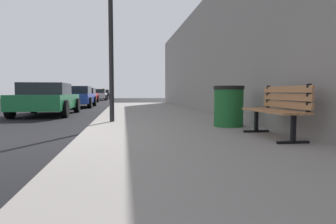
{
  "coord_description": "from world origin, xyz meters",
  "views": [
    {
      "loc": [
        2.81,
        -5.53,
        0.91
      ],
      "look_at": [
        3.86,
        1.41,
        0.44
      ],
      "focal_mm": 31.32,
      "sensor_mm": 36.0,
      "label": 1
    }
  ],
  "objects_px": {
    "trash_bin": "(229,106)",
    "car_blue": "(77,97)",
    "bench": "(278,107)",
    "street_lamp": "(111,4)",
    "car_green": "(47,99)",
    "car_red": "(86,95)",
    "car_silver": "(98,95)",
    "car_black": "(103,94)"
  },
  "relations": [
    {
      "from": "bench",
      "to": "street_lamp",
      "type": "height_order",
      "value": "street_lamp"
    },
    {
      "from": "car_green",
      "to": "car_silver",
      "type": "height_order",
      "value": "same"
    },
    {
      "from": "bench",
      "to": "car_silver",
      "type": "distance_m",
      "value": 30.03
    },
    {
      "from": "trash_bin",
      "to": "car_silver",
      "type": "bearing_deg",
      "value": 100.54
    },
    {
      "from": "car_silver",
      "to": "street_lamp",
      "type": "bearing_deg",
      "value": -84.45
    },
    {
      "from": "car_green",
      "to": "street_lamp",
      "type": "bearing_deg",
      "value": -58.79
    },
    {
      "from": "bench",
      "to": "street_lamp",
      "type": "distance_m",
      "value": 4.94
    },
    {
      "from": "bench",
      "to": "car_silver",
      "type": "height_order",
      "value": "car_silver"
    },
    {
      "from": "trash_bin",
      "to": "car_blue",
      "type": "distance_m",
      "value": 13.18
    },
    {
      "from": "car_blue",
      "to": "car_red",
      "type": "bearing_deg",
      "value": 93.02
    },
    {
      "from": "street_lamp",
      "to": "car_silver",
      "type": "xyz_separation_m",
      "value": [
        -2.56,
        26.4,
        -2.52
      ]
    },
    {
      "from": "trash_bin",
      "to": "car_silver",
      "type": "relative_size",
      "value": 0.22
    },
    {
      "from": "car_green",
      "to": "car_black",
      "type": "distance_m",
      "value": 29.6
    },
    {
      "from": "car_green",
      "to": "car_black",
      "type": "height_order",
      "value": "car_black"
    },
    {
      "from": "car_silver",
      "to": "car_green",
      "type": "bearing_deg",
      "value": -90.38
    },
    {
      "from": "car_silver",
      "to": "car_black",
      "type": "bearing_deg",
      "value": 89.65
    },
    {
      "from": "street_lamp",
      "to": "car_green",
      "type": "height_order",
      "value": "street_lamp"
    },
    {
      "from": "car_blue",
      "to": "bench",
      "type": "bearing_deg",
      "value": -68.57
    },
    {
      "from": "car_blue",
      "to": "street_lamp",
      "type": "bearing_deg",
      "value": -76.71
    },
    {
      "from": "car_silver",
      "to": "bench",
      "type": "bearing_deg",
      "value": -79.53
    },
    {
      "from": "car_red",
      "to": "car_silver",
      "type": "distance_m",
      "value": 8.51
    },
    {
      "from": "bench",
      "to": "car_blue",
      "type": "distance_m",
      "value": 14.8
    },
    {
      "from": "car_silver",
      "to": "trash_bin",
      "type": "bearing_deg",
      "value": -79.46
    },
    {
      "from": "bench",
      "to": "car_blue",
      "type": "bearing_deg",
      "value": 112.12
    },
    {
      "from": "bench",
      "to": "street_lamp",
      "type": "xyz_separation_m",
      "value": [
        -2.89,
        3.13,
        2.5
      ]
    },
    {
      "from": "bench",
      "to": "car_blue",
      "type": "relative_size",
      "value": 0.34
    },
    {
      "from": "trash_bin",
      "to": "car_blue",
      "type": "bearing_deg",
      "value": 112.96
    },
    {
      "from": "street_lamp",
      "to": "car_red",
      "type": "height_order",
      "value": "street_lamp"
    },
    {
      "from": "bench",
      "to": "car_red",
      "type": "bearing_deg",
      "value": 106.09
    },
    {
      "from": "car_red",
      "to": "car_black",
      "type": "bearing_deg",
      "value": 88.65
    },
    {
      "from": "car_red",
      "to": "street_lamp",
      "type": "bearing_deg",
      "value": -80.8
    },
    {
      "from": "car_green",
      "to": "car_blue",
      "type": "distance_m",
      "value": 6.18
    },
    {
      "from": "car_blue",
      "to": "car_red",
      "type": "relative_size",
      "value": 0.98
    },
    {
      "from": "trash_bin",
      "to": "car_black",
      "type": "relative_size",
      "value": 0.21
    },
    {
      "from": "car_green",
      "to": "car_silver",
      "type": "xyz_separation_m",
      "value": [
        0.14,
        21.92,
        -0.0
      ]
    },
    {
      "from": "bench",
      "to": "car_silver",
      "type": "relative_size",
      "value": 0.37
    },
    {
      "from": "trash_bin",
      "to": "street_lamp",
      "type": "height_order",
      "value": "street_lamp"
    },
    {
      "from": "bench",
      "to": "car_red",
      "type": "xyz_separation_m",
      "value": [
        -5.79,
        21.02,
        -0.01
      ]
    },
    {
      "from": "bench",
      "to": "car_blue",
      "type": "height_order",
      "value": "car_blue"
    },
    {
      "from": "bench",
      "to": "car_green",
      "type": "xyz_separation_m",
      "value": [
        -5.6,
        7.6,
        -0.01
      ]
    },
    {
      "from": "car_blue",
      "to": "car_green",
      "type": "bearing_deg",
      "value": -91.8
    },
    {
      "from": "trash_bin",
      "to": "car_blue",
      "type": "relative_size",
      "value": 0.21
    }
  ]
}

